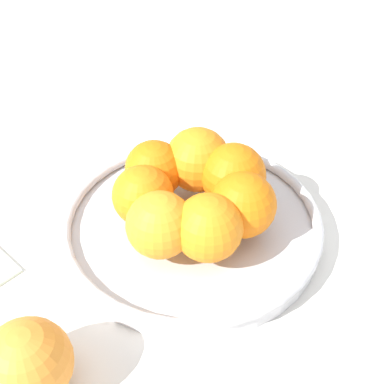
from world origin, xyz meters
name	(u,v)px	position (x,y,z in m)	size (l,w,h in m)	color
ground_plane	(192,233)	(0.00, 0.00, 0.00)	(4.00, 4.00, 0.00)	silver
fruit_bowl	(192,225)	(0.00, 0.00, 0.01)	(0.31, 0.31, 0.03)	silver
orange_pile	(194,191)	(0.00, 0.00, 0.07)	(0.19, 0.19, 0.08)	orange
stray_orange	(28,363)	(0.07, -0.24, 0.04)	(0.08, 0.08, 0.08)	orange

